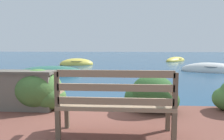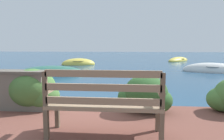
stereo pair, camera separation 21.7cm
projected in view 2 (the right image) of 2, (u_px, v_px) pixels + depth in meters
name	position (u px, v px, depth m)	size (l,w,h in m)	color
ground_plane	(94.00, 114.00, 4.60)	(80.00, 80.00, 0.00)	navy
park_bench	(104.00, 101.00, 2.91)	(1.56, 0.48, 0.93)	brown
stone_wall	(6.00, 89.00, 4.22)	(1.67, 0.38, 0.75)	#666056
hedge_clump_left	(32.00, 91.00, 4.28)	(1.14, 0.82, 0.77)	#426B33
hedge_clump_centre	(145.00, 96.00, 4.05)	(1.01, 0.73, 0.69)	#2D5628
rowboat_nearest	(50.00, 73.00, 10.62)	(3.38, 1.91, 0.77)	#336B5B
rowboat_mid	(212.00, 71.00, 11.66)	(3.21, 1.95, 0.87)	silver
rowboat_far	(78.00, 64.00, 15.84)	(2.59, 1.67, 0.83)	#DBC64C
rowboat_outer	(178.00, 60.00, 19.39)	(2.65, 3.03, 0.66)	#DBC64C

